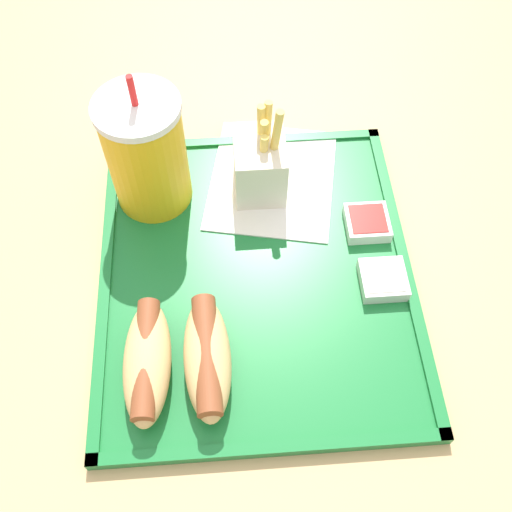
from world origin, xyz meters
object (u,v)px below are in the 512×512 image
object	(u,v)px
hot_dog_near	(207,357)
sauce_cup_mayo	(383,279)
hot_dog_far	(147,361)
fries_carton	(260,164)
sauce_cup_ketchup	(367,222)
soda_cup	(146,153)

from	to	relation	value
hot_dog_near	sauce_cup_mayo	xyz separation A→B (m)	(0.08, -0.19, -0.01)
hot_dog_far	hot_dog_near	world-z (taller)	same
fries_carton	sauce_cup_mayo	bearing A→B (deg)	-139.86
sauce_cup_ketchup	hot_dog_near	bearing A→B (deg)	130.32
hot_dog_near	sauce_cup_ketchup	world-z (taller)	hot_dog_near
hot_dog_near	sauce_cup_ketchup	xyz separation A→B (m)	(0.16, -0.18, -0.01)
hot_dog_far	hot_dog_near	xyz separation A→B (m)	(0.00, -0.06, 0.00)
hot_dog_near	sauce_cup_ketchup	distance (m)	0.24
hot_dog_far	sauce_cup_ketchup	distance (m)	0.29
hot_dog_near	sauce_cup_mayo	bearing A→B (deg)	-66.65
sauce_cup_mayo	soda_cup	bearing A→B (deg)	60.26
sauce_cup_mayo	hot_dog_far	bearing A→B (deg)	108.30
soda_cup	fries_carton	world-z (taller)	soda_cup
hot_dog_near	sauce_cup_mayo	world-z (taller)	hot_dog_near
hot_dog_near	soda_cup	bearing A→B (deg)	14.35
soda_cup	sauce_cup_mayo	distance (m)	0.29
sauce_cup_mayo	sauce_cup_ketchup	bearing A→B (deg)	3.34
soda_cup	hot_dog_near	size ratio (longest dim) A/B	1.36
fries_carton	sauce_cup_ketchup	distance (m)	0.14
fries_carton	sauce_cup_mayo	size ratio (longest dim) A/B	2.60
hot_dog_near	sauce_cup_mayo	size ratio (longest dim) A/B	2.70
soda_cup	sauce_cup_ketchup	size ratio (longest dim) A/B	3.66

